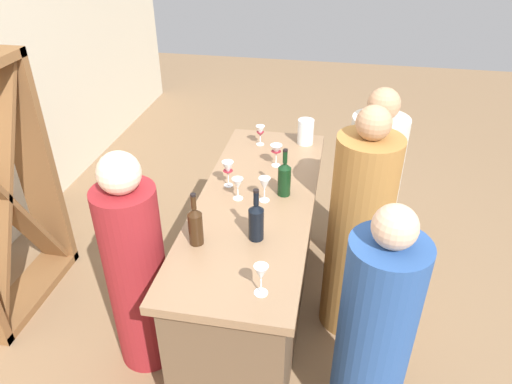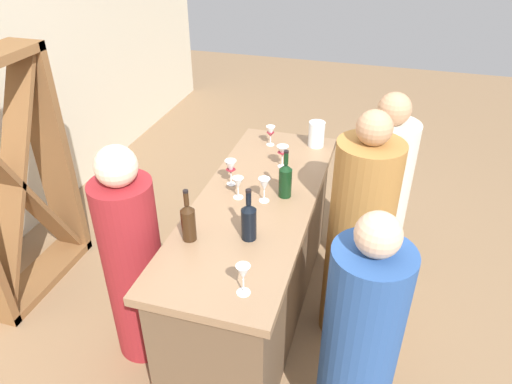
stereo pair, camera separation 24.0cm
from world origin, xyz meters
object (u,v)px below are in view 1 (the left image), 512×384
wine_bottle_center_dark_green (284,178)px  wine_glass_near_center (276,151)px  wine_bottle_second_left_near_black (256,220)px  wine_glass_near_left (261,274)px  person_right_guest (358,235)px  wine_glass_far_right (228,169)px  person_server_behind (136,273)px  wine_bottle_leftmost_amber_brown (195,225)px  wine_glass_far_center (238,185)px  wine_glass_far_left (260,132)px  person_center_guest (371,193)px  water_pitcher (306,132)px  person_left_guest (374,336)px  wine_glass_near_right (265,185)px

wine_bottle_center_dark_green → wine_glass_near_center: bearing=16.2°
wine_bottle_second_left_near_black → wine_glass_near_left: size_ratio=1.86×
person_right_guest → wine_glass_near_left: bearing=65.4°
wine_glass_near_center → wine_bottle_second_left_near_black: bearing=-178.9°
wine_glass_near_center → wine_glass_far_right: 0.40m
person_server_behind → wine_bottle_center_dark_green: bearing=55.6°
wine_bottle_leftmost_amber_brown → wine_glass_far_center: size_ratio=2.18×
wine_glass_far_left → person_center_guest: size_ratio=0.10×
wine_glass_far_right → person_center_guest: size_ratio=0.12×
wine_bottle_center_dark_green → wine_glass_far_right: 0.36m
wine_bottle_second_left_near_black → water_pitcher: (1.18, -0.14, -0.02)m
wine_glass_near_center → person_left_guest: size_ratio=0.11×
wine_glass_far_left → wine_bottle_second_left_near_black: bearing=-170.9°
wine_glass_far_center → water_pitcher: bearing=-21.3°
wine_bottle_leftmost_amber_brown → wine_glass_far_right: size_ratio=1.79×
wine_glass_far_left → person_right_guest: 1.05m
wine_bottle_second_left_near_black → wine_glass_far_right: wine_bottle_second_left_near_black is taller
wine_bottle_center_dark_green → person_right_guest: 0.58m
person_center_guest → wine_bottle_second_left_near_black: bearing=79.4°
wine_glass_far_center → wine_glass_near_right: bearing=-87.1°
wine_glass_far_right → water_pitcher: water_pitcher is taller
wine_bottle_second_left_near_black → water_pitcher: bearing=-6.9°
wine_bottle_second_left_near_black → wine_glass_far_right: 0.56m
wine_glass_near_right → water_pitcher: size_ratio=0.84×
person_center_guest → person_server_behind: (-1.12, 1.32, 0.00)m
person_left_guest → person_center_guest: 1.32m
wine_bottle_leftmost_amber_brown → wine_glass_far_left: size_ratio=2.06×
wine_bottle_leftmost_amber_brown → person_left_guest: size_ratio=0.21×
wine_glass_far_right → person_center_guest: person_center_guest is taller
wine_glass_near_right → wine_glass_far_center: (-0.01, 0.16, -0.01)m
wine_glass_near_right → person_left_guest: bearing=-134.9°
wine_glass_near_right → water_pitcher: 0.83m
wine_bottle_leftmost_amber_brown → person_left_guest: bearing=-101.8°
wine_bottle_second_left_near_black → wine_glass_far_left: size_ratio=2.05×
wine_bottle_second_left_near_black → wine_glass_near_right: 0.37m
wine_glass_near_center → person_center_guest: person_center_guest is taller
person_left_guest → person_center_guest: person_center_guest is taller
person_left_guest → person_server_behind: size_ratio=0.99×
wine_bottle_center_dark_green → water_pitcher: bearing=-4.6°
wine_glass_near_left → person_server_behind: person_server_behind is taller
person_center_guest → wine_bottle_center_dark_green: bearing=67.0°
wine_bottle_leftmost_amber_brown → person_left_guest: 1.05m
wine_bottle_leftmost_amber_brown → wine_glass_near_center: (0.90, -0.28, -0.00)m
wine_bottle_second_left_near_black → person_center_guest: (1.03, -0.65, -0.39)m
wine_glass_far_center → person_left_guest: (-0.65, -0.82, -0.39)m
wine_glass_far_center → wine_glass_far_right: 0.16m
wine_glass_far_center → person_left_guest: person_left_guest is taller
wine_glass_far_right → wine_glass_near_right: bearing=-116.9°
wine_bottle_leftmost_amber_brown → wine_bottle_center_dark_green: size_ratio=0.99×
wine_glass_far_center → person_center_guest: person_center_guest is taller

